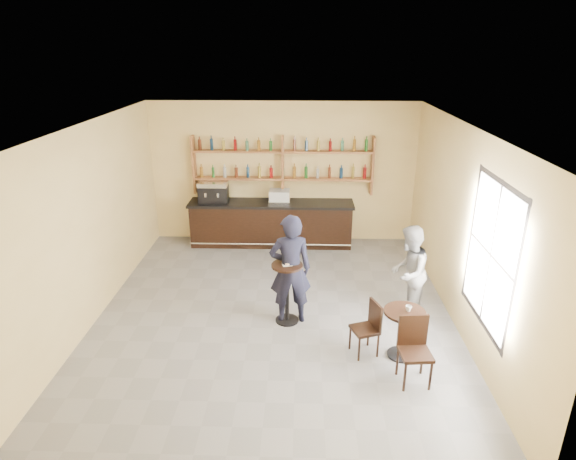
{
  "coord_description": "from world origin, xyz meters",
  "views": [
    {
      "loc": [
        0.45,
        -7.18,
        4.35
      ],
      "look_at": [
        0.2,
        0.8,
        1.25
      ],
      "focal_mm": 30.0,
      "sensor_mm": 36.0,
      "label": 1
    }
  ],
  "objects_px": {
    "bar_counter": "(271,223)",
    "chair_south": "(415,353)",
    "pedestal_table": "(287,293)",
    "cafe_table": "(403,334)",
    "man_main": "(290,269)",
    "patron_second": "(408,272)",
    "chair_west": "(365,329)",
    "espresso_machine": "(213,192)",
    "pastry_case": "(280,196)"
  },
  "relations": [
    {
      "from": "pastry_case",
      "to": "patron_second",
      "type": "bearing_deg",
      "value": -44.04
    },
    {
      "from": "man_main",
      "to": "cafe_table",
      "type": "distance_m",
      "value": 2.0
    },
    {
      "from": "man_main",
      "to": "chair_west",
      "type": "height_order",
      "value": "man_main"
    },
    {
      "from": "espresso_machine",
      "to": "pedestal_table",
      "type": "relative_size",
      "value": 0.62
    },
    {
      "from": "espresso_machine",
      "to": "chair_south",
      "type": "height_order",
      "value": "espresso_machine"
    },
    {
      "from": "man_main",
      "to": "chair_west",
      "type": "bearing_deg",
      "value": 134.11
    },
    {
      "from": "pastry_case",
      "to": "man_main",
      "type": "height_order",
      "value": "man_main"
    },
    {
      "from": "pastry_case",
      "to": "chair_west",
      "type": "bearing_deg",
      "value": -61.5
    },
    {
      "from": "chair_west",
      "to": "chair_south",
      "type": "distance_m",
      "value": 0.89
    },
    {
      "from": "espresso_machine",
      "to": "pedestal_table",
      "type": "height_order",
      "value": "espresso_machine"
    },
    {
      "from": "pedestal_table",
      "to": "cafe_table",
      "type": "distance_m",
      "value": 1.96
    },
    {
      "from": "pedestal_table",
      "to": "patron_second",
      "type": "xyz_separation_m",
      "value": [
        2.01,
        0.26,
        0.29
      ]
    },
    {
      "from": "chair_south",
      "to": "man_main",
      "type": "bearing_deg",
      "value": 132.42
    },
    {
      "from": "chair_south",
      "to": "pedestal_table",
      "type": "bearing_deg",
      "value": 134.05
    },
    {
      "from": "cafe_table",
      "to": "chair_south",
      "type": "distance_m",
      "value": 0.61
    },
    {
      "from": "pedestal_table",
      "to": "pastry_case",
      "type": "bearing_deg",
      "value": 94.8
    },
    {
      "from": "pedestal_table",
      "to": "man_main",
      "type": "xyz_separation_m",
      "value": [
        0.05,
        0.04,
        0.41
      ]
    },
    {
      "from": "pedestal_table",
      "to": "chair_south",
      "type": "distance_m",
      "value": 2.33
    },
    {
      "from": "bar_counter",
      "to": "man_main",
      "type": "bearing_deg",
      "value": -80.98
    },
    {
      "from": "espresso_machine",
      "to": "pedestal_table",
      "type": "bearing_deg",
      "value": -64.59
    },
    {
      "from": "espresso_machine",
      "to": "man_main",
      "type": "xyz_separation_m",
      "value": [
        1.82,
        -3.31,
        -0.3
      ]
    },
    {
      "from": "man_main",
      "to": "chair_west",
      "type": "relative_size",
      "value": 2.25
    },
    {
      "from": "man_main",
      "to": "chair_west",
      "type": "xyz_separation_m",
      "value": [
        1.12,
        -0.9,
        -0.52
      ]
    },
    {
      "from": "chair_west",
      "to": "patron_second",
      "type": "xyz_separation_m",
      "value": [
        0.83,
        1.12,
        0.39
      ]
    },
    {
      "from": "pedestal_table",
      "to": "cafe_table",
      "type": "bearing_deg",
      "value": -27.77
    },
    {
      "from": "bar_counter",
      "to": "espresso_machine",
      "type": "distance_m",
      "value": 1.49
    },
    {
      "from": "man_main",
      "to": "espresso_machine",
      "type": "bearing_deg",
      "value": -68.33
    },
    {
      "from": "bar_counter",
      "to": "cafe_table",
      "type": "distance_m",
      "value": 4.8
    },
    {
      "from": "pedestal_table",
      "to": "chair_west",
      "type": "xyz_separation_m",
      "value": [
        1.18,
        -0.86,
        -0.11
      ]
    },
    {
      "from": "pastry_case",
      "to": "man_main",
      "type": "relative_size",
      "value": 0.25
    },
    {
      "from": "pastry_case",
      "to": "chair_west",
      "type": "height_order",
      "value": "pastry_case"
    },
    {
      "from": "bar_counter",
      "to": "patron_second",
      "type": "distance_m",
      "value": 3.97
    },
    {
      "from": "pedestal_table",
      "to": "chair_south",
      "type": "bearing_deg",
      "value": -40.35
    },
    {
      "from": "espresso_machine",
      "to": "chair_south",
      "type": "distance_m",
      "value": 6.07
    },
    {
      "from": "cafe_table",
      "to": "chair_west",
      "type": "distance_m",
      "value": 0.55
    },
    {
      "from": "cafe_table",
      "to": "chair_west",
      "type": "relative_size",
      "value": 0.92
    },
    {
      "from": "pastry_case",
      "to": "cafe_table",
      "type": "relative_size",
      "value": 0.62
    },
    {
      "from": "bar_counter",
      "to": "chair_south",
      "type": "bearing_deg",
      "value": -65.16
    },
    {
      "from": "espresso_machine",
      "to": "cafe_table",
      "type": "bearing_deg",
      "value": -53.05
    },
    {
      "from": "bar_counter",
      "to": "espresso_machine",
      "type": "bearing_deg",
      "value": 180.0
    },
    {
      "from": "pastry_case",
      "to": "patron_second",
      "type": "distance_m",
      "value": 3.86
    },
    {
      "from": "bar_counter",
      "to": "man_main",
      "type": "xyz_separation_m",
      "value": [
        0.53,
        -3.31,
        0.43
      ]
    },
    {
      "from": "pastry_case",
      "to": "chair_south",
      "type": "xyz_separation_m",
      "value": [
        2.06,
        -4.86,
        -0.67
      ]
    },
    {
      "from": "pastry_case",
      "to": "pedestal_table",
      "type": "relative_size",
      "value": 0.45
    },
    {
      "from": "pastry_case",
      "to": "pedestal_table",
      "type": "bearing_deg",
      "value": -75.8
    },
    {
      "from": "man_main",
      "to": "patron_second",
      "type": "bearing_deg",
      "value": 179.3
    },
    {
      "from": "pastry_case",
      "to": "chair_south",
      "type": "relative_size",
      "value": 0.5
    },
    {
      "from": "pedestal_table",
      "to": "chair_west",
      "type": "bearing_deg",
      "value": -36.13
    },
    {
      "from": "pedestal_table",
      "to": "bar_counter",
      "type": "bearing_deg",
      "value": 98.04
    },
    {
      "from": "bar_counter",
      "to": "patron_second",
      "type": "height_order",
      "value": "patron_second"
    }
  ]
}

